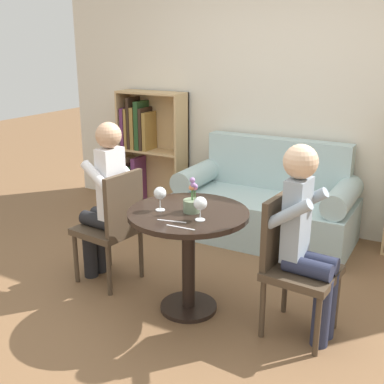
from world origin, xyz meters
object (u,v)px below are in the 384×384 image
(bookshelf_left, at_px, (146,148))
(chair_right, at_px, (292,260))
(chair_left, at_px, (114,223))
(person_left, at_px, (105,200))
(couch, at_px, (266,206))
(wine_glass_left, at_px, (160,194))
(person_right, at_px, (307,238))
(wine_glass_right, at_px, (200,204))
(flower_vase, at_px, (192,202))

(bookshelf_left, distance_m, chair_right, 2.79)
(chair_left, height_order, person_left, person_left)
(couch, bearing_deg, wine_glass_left, -96.35)
(person_right, bearing_deg, person_left, 94.73)
(person_right, bearing_deg, bookshelf_left, 58.88)
(chair_left, relative_size, wine_glass_left, 5.59)
(chair_right, distance_m, wine_glass_right, 0.68)
(wine_glass_left, bearing_deg, person_left, 164.94)
(person_left, relative_size, wine_glass_left, 7.83)
(flower_vase, bearing_deg, person_right, 6.63)
(bookshelf_left, distance_m, flower_vase, 2.36)
(wine_glass_left, bearing_deg, person_right, 9.69)
(bookshelf_left, height_order, person_right, bookshelf_left)
(person_left, relative_size, person_right, 1.02)
(couch, xyz_separation_m, wine_glass_left, (-0.18, -1.57, 0.54))
(bookshelf_left, xyz_separation_m, person_right, (2.32, -1.68, 0.01))
(person_left, distance_m, wine_glass_right, 0.96)
(wine_glass_left, relative_size, flower_vase, 0.68)
(couch, distance_m, flower_vase, 1.58)
(chair_left, distance_m, wine_glass_right, 0.92)
(chair_right, distance_m, wine_glass_left, 0.95)
(couch, relative_size, wine_glass_left, 10.19)
(bookshelf_left, relative_size, person_right, 1.04)
(couch, relative_size, bookshelf_left, 1.27)
(flower_vase, bearing_deg, chair_right, 8.53)
(person_left, xyz_separation_m, flower_vase, (0.81, -0.09, 0.14))
(couch, height_order, wine_glass_left, couch)
(chair_left, relative_size, person_right, 0.73)
(chair_right, relative_size, person_left, 0.71)
(person_left, bearing_deg, wine_glass_right, 84.39)
(couch, height_order, flower_vase, flower_vase)
(chair_right, height_order, person_right, person_right)
(couch, xyz_separation_m, person_right, (0.78, -1.41, 0.36))
(couch, distance_m, wine_glass_left, 1.67)
(couch, bearing_deg, chair_right, -63.67)
(person_right, bearing_deg, flower_vase, 101.37)
(chair_left, relative_size, person_left, 0.71)
(person_left, height_order, wine_glass_right, person_left)
(chair_left, height_order, flower_vase, flower_vase)
(wine_glass_right, bearing_deg, bookshelf_left, 131.97)
(chair_right, height_order, person_left, person_left)
(couch, distance_m, chair_right, 1.57)
(person_left, relative_size, flower_vase, 5.32)
(wine_glass_right, bearing_deg, chair_left, 167.82)
(bookshelf_left, xyz_separation_m, wine_glass_left, (1.36, -1.84, 0.19))
(couch, bearing_deg, bookshelf_left, 170.22)
(bookshelf_left, height_order, flower_vase, bookshelf_left)
(wine_glass_right, xyz_separation_m, flower_vase, (-0.12, 0.11, -0.04))
(wine_glass_left, relative_size, wine_glass_right, 1.04)
(wine_glass_left, bearing_deg, flower_vase, 20.39)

